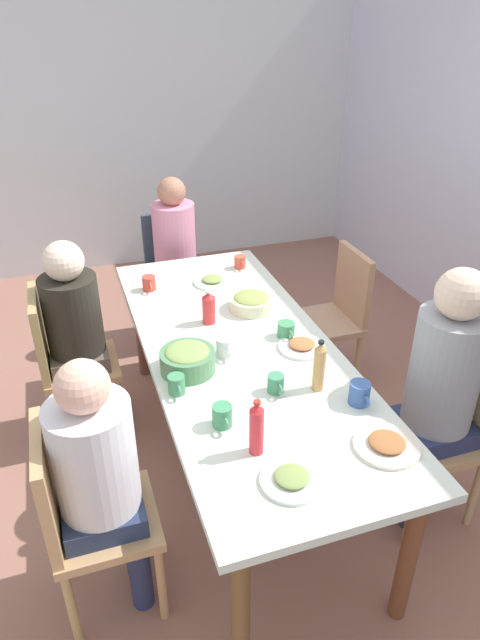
# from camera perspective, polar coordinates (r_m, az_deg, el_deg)

# --- Properties ---
(ground_plane) EXTENTS (6.91, 6.91, 0.00)m
(ground_plane) POSITION_cam_1_polar(r_m,az_deg,el_deg) (3.15, 0.00, -14.34)
(ground_plane) COLOR #946252
(wall_left) EXTENTS (0.12, 4.28, 2.60)m
(wall_left) POSITION_cam_1_polar(r_m,az_deg,el_deg) (5.21, -10.95, 19.43)
(wall_left) COLOR silver
(wall_left) RESTS_ON ground_plane
(dining_table) EXTENTS (2.23, 0.88, 0.75)m
(dining_table) POSITION_cam_1_polar(r_m,az_deg,el_deg) (2.73, 0.00, -4.14)
(dining_table) COLOR silver
(dining_table) RESTS_ON ground_plane
(chair_0) EXTENTS (0.40, 0.40, 0.90)m
(chair_0) POSITION_cam_1_polar(r_m,az_deg,el_deg) (2.78, 20.36, -9.77)
(chair_0) COLOR tan
(chair_0) RESTS_ON ground_plane
(person_0) EXTENTS (0.30, 0.30, 1.29)m
(person_0) POSITION_cam_1_polar(r_m,az_deg,el_deg) (2.58, 19.80, -5.76)
(person_0) COLOR #31384A
(person_0) RESTS_ON ground_plane
(chair_1) EXTENTS (0.40, 0.40, 0.90)m
(chair_1) POSITION_cam_1_polar(r_m,az_deg,el_deg) (4.07, -6.72, 5.18)
(chair_1) COLOR #2F3249
(chair_1) RESTS_ON ground_plane
(person_1) EXTENTS (0.30, 0.30, 1.20)m
(person_1) POSITION_cam_1_polar(r_m,az_deg,el_deg) (3.91, -6.59, 7.32)
(person_1) COLOR #373B56
(person_1) RESTS_ON ground_plane
(chair_2) EXTENTS (0.40, 0.40, 0.90)m
(chair_2) POSITION_cam_1_polar(r_m,az_deg,el_deg) (3.54, 9.75, 0.89)
(chair_2) COLOR tan
(chair_2) RESTS_ON ground_plane
(chair_3) EXTENTS (0.40, 0.40, 0.90)m
(chair_3) POSITION_cam_1_polar(r_m,az_deg,el_deg) (2.32, -15.80, -18.36)
(chair_3) COLOR tan
(chair_3) RESTS_ON ground_plane
(person_3) EXTENTS (0.30, 0.30, 1.18)m
(person_3) POSITION_cam_1_polar(r_m,az_deg,el_deg) (2.18, -14.08, -14.53)
(person_3) COLOR #2B374A
(person_3) RESTS_ON ground_plane
(chair_4) EXTENTS (0.40, 0.40, 0.90)m
(chair_4) POSITION_cam_1_polar(r_m,az_deg,el_deg) (3.19, -17.44, -3.66)
(chair_4) COLOR tan
(chair_4) RESTS_ON ground_plane
(person_4) EXTENTS (0.30, 0.30, 1.17)m
(person_4) POSITION_cam_1_polar(r_m,az_deg,el_deg) (3.09, -16.30, -0.39)
(person_4) COLOR brown
(person_4) RESTS_ON ground_plane
(plate_0) EXTENTS (0.22, 0.22, 0.04)m
(plate_0) POSITION_cam_1_polar(r_m,az_deg,el_deg) (2.01, 5.29, -15.79)
(plate_0) COLOR white
(plate_0) RESTS_ON dining_table
(plate_1) EXTENTS (0.23, 0.23, 0.04)m
(plate_1) POSITION_cam_1_polar(r_m,az_deg,el_deg) (2.68, 6.31, -2.63)
(plate_1) COLOR white
(plate_1) RESTS_ON dining_table
(plate_2) EXTENTS (0.25, 0.25, 0.04)m
(plate_2) POSITION_cam_1_polar(r_m,az_deg,el_deg) (2.19, 14.69, -12.14)
(plate_2) COLOR silver
(plate_2) RESTS_ON dining_table
(plate_3) EXTENTS (0.22, 0.22, 0.04)m
(plate_3) POSITION_cam_1_polar(r_m,az_deg,el_deg) (3.29, -2.82, 3.99)
(plate_3) COLOR white
(plate_3) RESTS_ON dining_table
(bowl_0) EXTENTS (0.25, 0.25, 0.12)m
(bowl_0) POSITION_cam_1_polar(r_m,az_deg,el_deg) (2.50, -5.36, -3.99)
(bowl_0) COLOR #508356
(bowl_0) RESTS_ON dining_table
(bowl_1) EXTENTS (0.23, 0.23, 0.09)m
(bowl_1) POSITION_cam_1_polar(r_m,az_deg,el_deg) (2.99, 1.14, 1.86)
(bowl_1) COLOR beige
(bowl_1) RESTS_ON dining_table
(cup_0) EXTENTS (0.11, 0.07, 0.08)m
(cup_0) POSITION_cam_1_polar(r_m,az_deg,el_deg) (2.38, -6.46, -6.56)
(cup_0) COLOR #428959
(cup_0) RESTS_ON dining_table
(cup_1) EXTENTS (0.11, 0.07, 0.08)m
(cup_1) POSITION_cam_1_polar(r_m,az_deg,el_deg) (2.38, 3.67, -6.49)
(cup_1) COLOR #408861
(cup_1) RESTS_ON dining_table
(cup_2) EXTENTS (0.12, 0.09, 0.09)m
(cup_2) POSITION_cam_1_polar(r_m,az_deg,el_deg) (2.61, -1.48, -2.72)
(cup_2) COLOR white
(cup_2) RESTS_ON dining_table
(cup_3) EXTENTS (0.11, 0.08, 0.09)m
(cup_3) POSITION_cam_1_polar(r_m,az_deg,el_deg) (2.20, -1.81, -9.73)
(cup_3) COLOR #3F8F5C
(cup_3) RESTS_ON dining_table
(cup_4) EXTENTS (0.11, 0.07, 0.08)m
(cup_4) POSITION_cam_1_polar(r_m,az_deg,el_deg) (3.47, 0.01, 5.91)
(cup_4) COLOR #D15137
(cup_4) RESTS_ON dining_table
(cup_5) EXTENTS (0.12, 0.09, 0.10)m
(cup_5) POSITION_cam_1_polar(r_m,az_deg,el_deg) (2.36, 12.07, -7.32)
(cup_5) COLOR #3A5EA2
(cup_5) RESTS_ON dining_table
(cup_6) EXTENTS (0.12, 0.09, 0.08)m
(cup_6) POSITION_cam_1_polar(r_m,az_deg,el_deg) (2.76, 4.72, -1.02)
(cup_6) COLOR #428F5A
(cup_6) RESTS_ON dining_table
(cup_7) EXTENTS (0.11, 0.08, 0.08)m
(cup_7) POSITION_cam_1_polar(r_m,az_deg,el_deg) (3.24, -9.24, 3.70)
(cup_7) COLOR #D14236
(cup_7) RESTS_ON dining_table
(bottle_0) EXTENTS (0.05, 0.05, 0.23)m
(bottle_0) POSITION_cam_1_polar(r_m,az_deg,el_deg) (2.05, 1.69, -10.95)
(bottle_0) COLOR red
(bottle_0) RESTS_ON dining_table
(bottle_1) EXTENTS (0.07, 0.07, 0.18)m
(bottle_1) POSITION_cam_1_polar(r_m,az_deg,el_deg) (2.85, -3.20, 1.26)
(bottle_1) COLOR red
(bottle_1) RESTS_ON dining_table
(bottle_2) EXTENTS (0.05, 0.05, 0.24)m
(bottle_2) POSITION_cam_1_polar(r_m,az_deg,el_deg) (2.37, 8.05, -4.72)
(bottle_2) COLOR tan
(bottle_2) RESTS_ON dining_table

